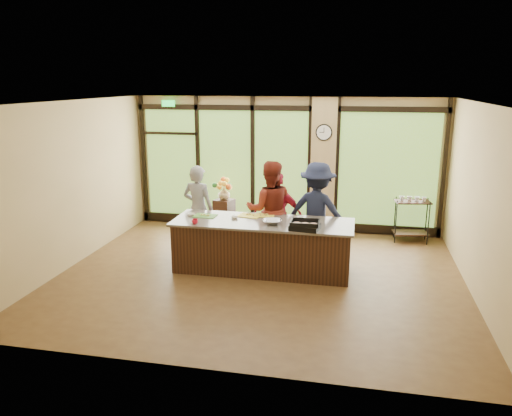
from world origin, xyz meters
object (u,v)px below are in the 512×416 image
at_px(cook_left, 198,209).
at_px(flower_stand, 224,216).
at_px(roasting_pan, 305,227).
at_px(island_base, 263,247).
at_px(bar_cart, 412,215).
at_px(cook_right, 317,211).

height_order(cook_left, flower_stand, cook_left).
xyz_separation_m(cook_left, roasting_pan, (2.24, -1.12, 0.09)).
xyz_separation_m(island_base, bar_cart, (2.78, 2.28, 0.15)).
relative_size(island_base, roasting_pan, 6.53).
xyz_separation_m(cook_right, bar_cart, (1.88, 1.46, -0.35)).
height_order(island_base, roasting_pan, roasting_pan).
bearing_deg(roasting_pan, cook_left, 161.85).
relative_size(roasting_pan, flower_stand, 0.62).
distance_m(island_base, cook_right, 1.31).
bearing_deg(flower_stand, cook_right, -14.59).
bearing_deg(cook_right, island_base, 55.58).
distance_m(cook_right, flower_stand, 2.57).
xyz_separation_m(island_base, flower_stand, (-1.28, 2.08, -0.06)).
xyz_separation_m(cook_left, cook_right, (2.34, 0.05, 0.06)).
bearing_deg(cook_right, flower_stand, -17.12).
distance_m(cook_left, flower_stand, 1.41).
distance_m(island_base, roasting_pan, 1.01).
bearing_deg(cook_left, cook_right, -169.43).
relative_size(island_base, bar_cart, 3.17).
height_order(cook_right, flower_stand, cook_right).
bearing_deg(island_base, bar_cart, 39.43).
xyz_separation_m(roasting_pan, bar_cart, (1.99, 2.64, -0.38)).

